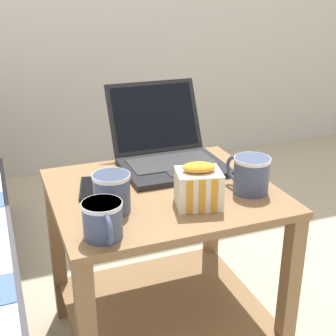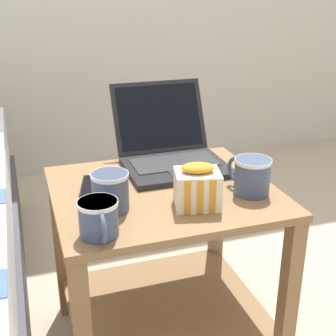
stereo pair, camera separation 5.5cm
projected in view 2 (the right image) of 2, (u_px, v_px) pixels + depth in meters
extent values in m
cube|color=olive|center=(163.00, 192.00, 1.35)|extent=(0.63, 0.55, 0.02)
cube|color=olive|center=(164.00, 306.00, 1.50)|extent=(0.59, 0.51, 0.02)
cube|color=olive|center=(288.00, 303.00, 1.32)|extent=(0.04, 0.04, 0.53)
cube|color=olive|center=(61.00, 248.00, 1.59)|extent=(0.04, 0.04, 0.53)
cube|color=olive|center=(216.00, 222.00, 1.76)|extent=(0.04, 0.04, 0.53)
cube|color=black|center=(176.00, 167.00, 1.48)|extent=(0.31, 0.25, 0.02)
cube|color=#2D2D30|center=(174.00, 162.00, 1.49)|extent=(0.27, 0.14, 0.00)
cube|color=#2D2D30|center=(184.00, 172.00, 1.41)|extent=(0.09, 0.05, 0.00)
cube|color=black|center=(159.00, 116.00, 1.59)|extent=(0.31, 0.11, 0.22)
cube|color=black|center=(160.00, 116.00, 1.58)|extent=(0.28, 0.09, 0.19)
cube|color=orange|center=(157.00, 105.00, 1.59)|extent=(0.03, 0.02, 0.03)
cube|color=red|center=(162.00, 107.00, 1.60)|extent=(0.04, 0.02, 0.03)
cube|color=black|center=(139.00, 105.00, 1.57)|extent=(0.03, 0.02, 0.04)
cylinder|color=#3F4C6B|center=(110.00, 192.00, 1.20)|extent=(0.09, 0.09, 0.10)
cylinder|color=silver|center=(110.00, 175.00, 1.19)|extent=(0.10, 0.10, 0.01)
cylinder|color=black|center=(110.00, 178.00, 1.19)|extent=(0.09, 0.09, 0.01)
torus|color=#3F4C6B|center=(110.00, 183.00, 1.25)|extent=(0.03, 0.08, 0.08)
cylinder|color=#3F4C6B|center=(252.00, 177.00, 1.30)|extent=(0.10, 0.10, 0.10)
cylinder|color=silver|center=(253.00, 161.00, 1.28)|extent=(0.10, 0.10, 0.01)
cylinder|color=black|center=(253.00, 164.00, 1.28)|extent=(0.09, 0.09, 0.01)
torus|color=#3F4C6B|center=(238.00, 170.00, 1.34)|extent=(0.04, 0.08, 0.08)
cylinder|color=#3F4C6B|center=(99.00, 218.00, 1.09)|extent=(0.09, 0.09, 0.09)
cylinder|color=silver|center=(98.00, 203.00, 1.07)|extent=(0.10, 0.10, 0.01)
cylinder|color=black|center=(98.00, 207.00, 1.07)|extent=(0.08, 0.08, 0.01)
torus|color=#3F4C6B|center=(102.00, 228.00, 1.04)|extent=(0.01, 0.07, 0.07)
cube|color=silver|center=(197.00, 189.00, 1.23)|extent=(0.14, 0.12, 0.10)
cube|color=orange|center=(188.00, 198.00, 1.18)|extent=(0.02, 0.01, 0.09)
cube|color=orange|center=(200.00, 197.00, 1.18)|extent=(0.02, 0.01, 0.09)
cube|color=orange|center=(213.00, 197.00, 1.18)|extent=(0.02, 0.01, 0.09)
ellipsoid|color=orange|center=(198.00, 168.00, 1.20)|extent=(0.10, 0.08, 0.02)
cube|color=black|center=(94.00, 187.00, 1.35)|extent=(0.11, 0.17, 0.01)
cube|color=black|center=(94.00, 185.00, 1.35)|extent=(0.10, 0.15, 0.00)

